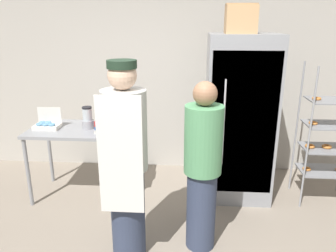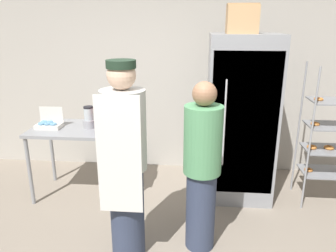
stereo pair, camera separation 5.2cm
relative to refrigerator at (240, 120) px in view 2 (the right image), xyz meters
name	(u,v)px [view 2 (the right image)]	position (x,y,z in m)	size (l,w,h in m)	color
back_wall	(185,64)	(-0.69, 0.84, 0.53)	(6.40, 0.12, 3.01)	#B7B2A8
refrigerator	(240,120)	(0.00, 0.00, 0.00)	(0.77, 0.68, 1.94)	gray
baking_rack	(330,138)	(1.02, -0.05, -0.17)	(0.61, 0.46, 1.63)	#93969B
prep_counter	(80,135)	(-1.89, -0.14, -0.20)	(1.13, 0.69, 0.87)	gray
donut_box	(49,124)	(-2.25, -0.18, -0.06)	(0.29, 0.19, 0.23)	silver
blender_pitcher	(89,118)	(-1.77, -0.13, 0.01)	(0.14, 0.14, 0.26)	#99999E
binder_stack	(110,125)	(-1.49, -0.24, -0.03)	(0.30, 0.25, 0.15)	silver
cardboard_storage_box	(242,19)	(-0.06, -0.06, 1.12)	(0.33, 0.27, 0.30)	tan
person_baker	(125,161)	(-1.11, -1.20, -0.04)	(0.38, 0.40, 1.78)	#333D56
person_customer	(202,168)	(-0.45, -1.03, -0.16)	(0.34, 0.34, 1.60)	#333D56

